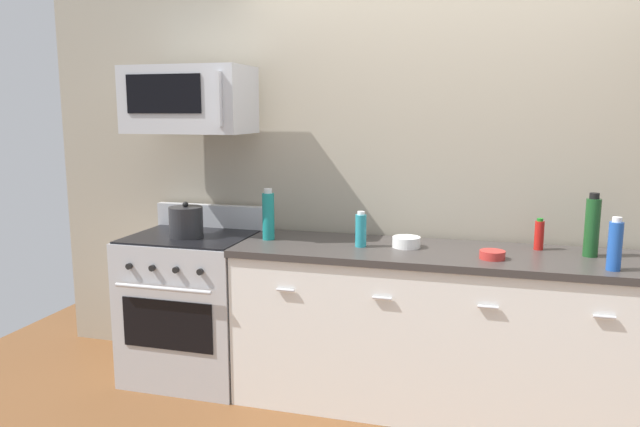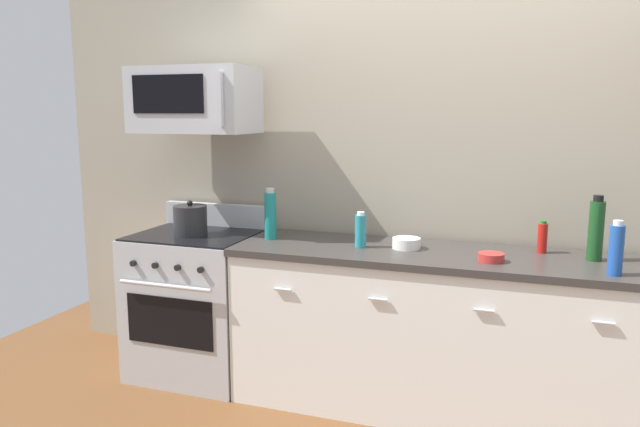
% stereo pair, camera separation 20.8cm
% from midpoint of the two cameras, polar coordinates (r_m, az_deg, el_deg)
% --- Properties ---
extents(ground_plane, '(6.48, 6.48, 0.00)m').
position_cam_midpoint_polar(ground_plane, '(3.70, 9.18, -17.50)').
color(ground_plane, brown).
extents(back_wall, '(5.40, 0.10, 2.70)m').
position_cam_midpoint_polar(back_wall, '(3.72, 10.47, 4.37)').
color(back_wall, '#9E937F').
rests_on(back_wall, ground_plane).
extents(counter_unit, '(2.31, 0.66, 0.92)m').
position_cam_midpoint_polar(counter_unit, '(3.52, 9.38, -10.82)').
color(counter_unit, white).
rests_on(counter_unit, ground_plane).
extents(range_oven, '(0.76, 0.69, 1.07)m').
position_cam_midpoint_polar(range_oven, '(3.97, -13.39, -8.42)').
color(range_oven, '#B7BABF').
rests_on(range_oven, ground_plane).
extents(microwave, '(0.74, 0.44, 0.40)m').
position_cam_midpoint_polar(microwave, '(3.82, -13.82, 10.40)').
color(microwave, '#B7BABF').
extents(bottle_wine_green, '(0.08, 0.08, 0.34)m').
position_cam_midpoint_polar(bottle_wine_green, '(3.45, 22.80, -1.15)').
color(bottle_wine_green, '#19471E').
rests_on(bottle_wine_green, countertop_slab).
extents(bottle_soda_blue, '(0.07, 0.07, 0.26)m').
position_cam_midpoint_polar(bottle_soda_blue, '(3.19, 24.48, -2.76)').
color(bottle_soda_blue, '#1E4CA5').
rests_on(bottle_soda_blue, countertop_slab).
extents(bottle_hot_sauce_red, '(0.05, 0.05, 0.18)m').
position_cam_midpoint_polar(bottle_hot_sauce_red, '(3.53, 18.46, -1.94)').
color(bottle_hot_sauce_red, '#B21914').
rests_on(bottle_hot_sauce_red, countertop_slab).
extents(bottle_dish_soap, '(0.06, 0.06, 0.20)m').
position_cam_midpoint_polar(bottle_dish_soap, '(3.42, 2.15, -1.58)').
color(bottle_dish_soap, teal).
rests_on(bottle_dish_soap, countertop_slab).
extents(bottle_sparkling_teal, '(0.07, 0.07, 0.31)m').
position_cam_midpoint_polar(bottle_sparkling_teal, '(3.63, -6.56, -0.19)').
color(bottle_sparkling_teal, '#197F7A').
rests_on(bottle_sparkling_teal, countertop_slab).
extents(bowl_red_small, '(0.13, 0.13, 0.04)m').
position_cam_midpoint_polar(bowl_red_small, '(3.25, 14.24, -3.79)').
color(bowl_red_small, '#B72D28').
rests_on(bowl_red_small, countertop_slab).
extents(bowl_white_ceramic, '(0.16, 0.16, 0.06)m').
position_cam_midpoint_polar(bowl_white_ceramic, '(3.44, 6.46, -2.68)').
color(bowl_white_ceramic, white).
rests_on(bowl_white_ceramic, countertop_slab).
extents(stockpot, '(0.21, 0.21, 0.22)m').
position_cam_midpoint_polar(stockpot, '(3.79, -14.10, -0.78)').
color(stockpot, '#262628').
rests_on(stockpot, range_oven).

